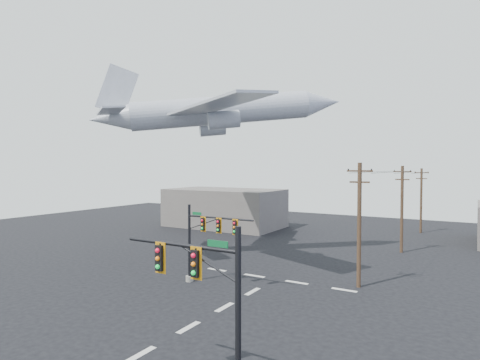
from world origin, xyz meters
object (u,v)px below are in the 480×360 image
Objects in this scene: utility_pole_b at (402,207)px; airliner at (220,111)px; signal_mast_near at (211,306)px; utility_pole_a at (359,222)px; signal_mast_far at (204,240)px; utility_pole_c at (421,199)px.

utility_pole_b is 22.88m from airliner.
signal_mast_near is 18.71m from utility_pole_a.
utility_pole_b is (2.31, 34.11, 1.21)m from signal_mast_near.
utility_pole_a is 1.03× the size of utility_pole_b.
utility_pole_a is at bearing -51.89° from airliner.
signal_mast_near is 0.75× the size of utility_pole_b.
utility_pole_a is 15.53m from utility_pole_b.
utility_pole_b is 0.43× the size of airliner.
utility_pole_b reaches higher than signal_mast_far.
signal_mast_near is 0.78× the size of utility_pole_c.
utility_pole_a reaches higher than utility_pole_c.
airliner is at bearing -133.47° from utility_pole_b.
signal_mast_near is 16.15m from signal_mast_far.
utility_pole_a is (1.44, 18.60, 1.34)m from signal_mast_near.
signal_mast_near is 0.73× the size of utility_pole_a.
utility_pole_c is at bearing 71.52° from signal_mast_far.
utility_pole_a is 0.44× the size of airliner.
airliner reaches higher than signal_mast_far.
signal_mast_far is 0.69× the size of utility_pole_c.
utility_pole_c is (2.59, 49.65, 1.03)m from signal_mast_near.
utility_pole_b is at bearing -2.91° from airliner.
utility_pole_b reaches higher than utility_pole_c.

